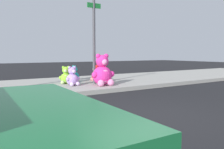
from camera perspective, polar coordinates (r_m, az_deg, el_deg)
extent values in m
plane|color=black|center=(4.78, 9.97, -10.73)|extent=(60.00, 60.00, 0.00)
cube|color=#9E9B93|center=(9.22, -12.27, -2.57)|extent=(28.00, 4.40, 0.15)
cylinder|color=#4C4C51|center=(8.82, -4.51, 8.09)|extent=(0.11, 0.11, 3.20)
cube|color=#19722D|center=(8.97, -4.51, 16.74)|extent=(0.56, 0.03, 0.18)
sphere|color=#F22D93|center=(8.39, -2.44, -0.27)|extent=(0.71, 0.71, 0.71)
ellipsoid|color=pink|center=(8.16, -1.67, -0.43)|extent=(0.40, 0.19, 0.46)
sphere|color=#F22D93|center=(8.35, -2.45, 3.33)|extent=(0.46, 0.46, 0.46)
sphere|color=pink|center=(8.18, -1.86, 3.10)|extent=(0.21, 0.21, 0.21)
sphere|color=#F22D93|center=(8.42, -1.45, 4.61)|extent=(0.18, 0.18, 0.18)
sphere|color=#F22D93|center=(8.45, -0.12, 0.14)|extent=(0.22, 0.22, 0.22)
sphere|color=pink|center=(8.23, -0.31, -2.00)|extent=(0.24, 0.24, 0.24)
sphere|color=#F22D93|center=(8.28, -3.48, 4.59)|extent=(0.18, 0.18, 0.18)
sphere|color=#F22D93|center=(8.16, -4.31, -0.06)|extent=(0.22, 0.22, 0.22)
sphere|color=pink|center=(8.06, -2.77, -2.16)|extent=(0.24, 0.24, 0.24)
sphere|color=#B28CD8|center=(8.44, -9.86, -1.25)|extent=(0.43, 0.43, 0.43)
ellipsoid|color=silver|center=(8.31, -9.33, -1.34)|extent=(0.25, 0.12, 0.28)
sphere|color=#B28CD8|center=(8.41, -9.90, 0.93)|extent=(0.28, 0.28, 0.28)
sphere|color=silver|center=(8.31, -9.49, 0.77)|extent=(0.13, 0.13, 0.13)
sphere|color=#B28CD8|center=(8.45, -9.33, 1.73)|extent=(0.11, 0.11, 0.11)
sphere|color=#B28CD8|center=(8.49, -8.48, -0.97)|extent=(0.13, 0.13, 0.13)
sphere|color=silver|center=(8.36, -8.52, -2.27)|extent=(0.15, 0.15, 0.15)
sphere|color=#B28CD8|center=(8.36, -10.50, 1.67)|extent=(0.11, 0.11, 0.11)
sphere|color=#B28CD8|center=(8.29, -10.91, -1.16)|extent=(0.13, 0.13, 0.13)
sphere|color=silver|center=(8.24, -9.93, -2.40)|extent=(0.15, 0.15, 0.15)
sphere|color=white|center=(9.33, -2.22, -0.56)|extent=(0.43, 0.43, 0.43)
ellipsoid|color=white|center=(9.44, -2.91, -0.50)|extent=(0.25, 0.16, 0.28)
sphere|color=white|center=(9.30, -2.23, 1.40)|extent=(0.28, 0.28, 0.28)
sphere|color=white|center=(9.39, -2.77, 1.33)|extent=(0.13, 0.13, 0.13)
sphere|color=white|center=(9.22, -2.65, 2.07)|extent=(0.11, 0.11, 0.11)
sphere|color=white|center=(9.22, -3.33, -0.44)|extent=(0.13, 0.13, 0.13)
sphere|color=white|center=(9.39, -3.53, -1.40)|extent=(0.15, 0.15, 0.15)
sphere|color=white|center=(9.37, -1.82, 2.12)|extent=(0.11, 0.11, 0.11)
sphere|color=white|center=(9.51, -1.62, -0.25)|extent=(0.13, 0.13, 0.13)
sphere|color=white|center=(9.56, -2.54, -1.28)|extent=(0.15, 0.15, 0.15)
sphere|color=teal|center=(9.49, -9.36, -0.59)|extent=(0.41, 0.41, 0.41)
ellipsoid|color=#7BBFBC|center=(9.44, -10.20, -0.63)|extent=(0.10, 0.23, 0.27)
sphere|color=teal|center=(9.47, -9.39, 1.27)|extent=(0.27, 0.27, 0.27)
sphere|color=#7BBFBC|center=(9.43, -10.04, 1.14)|extent=(0.12, 0.12, 0.12)
sphere|color=teal|center=(9.37, -9.20, 1.89)|extent=(0.10, 0.10, 0.10)
sphere|color=teal|center=(9.29, -9.24, -0.52)|extent=(0.13, 0.13, 0.13)
sphere|color=#7BBFBC|center=(9.34, -10.11, -1.52)|extent=(0.14, 0.14, 0.14)
sphere|color=teal|center=(9.55, -9.59, 1.95)|extent=(0.10, 0.10, 0.10)
sphere|color=teal|center=(9.66, -10.05, -0.31)|extent=(0.13, 0.13, 0.13)
sphere|color=#7BBFBC|center=(9.56, -10.57, -1.38)|extent=(0.14, 0.14, 0.14)
sphere|color=#8CD133|center=(9.01, -11.39, -0.91)|extent=(0.42, 0.42, 0.42)
ellipsoid|color=#B8DE87|center=(8.86, -11.46, -1.02)|extent=(0.25, 0.18, 0.27)
sphere|color=#8CD133|center=(8.98, -11.43, 1.06)|extent=(0.27, 0.27, 0.27)
sphere|color=#B8DE87|center=(8.87, -11.48, 0.90)|extent=(0.13, 0.13, 0.13)
sphere|color=#8CD133|center=(8.97, -10.83, 1.77)|extent=(0.10, 0.10, 0.10)
sphere|color=#8CD133|center=(8.94, -10.15, -0.73)|extent=(0.13, 0.13, 0.13)
sphere|color=#B8DE87|center=(8.84, -10.72, -1.91)|extent=(0.14, 0.14, 0.14)
sphere|color=#8CD133|center=(8.99, -12.05, 1.75)|extent=(0.10, 0.10, 0.10)
sphere|color=#8CD133|center=(8.97, -12.68, -0.76)|extent=(0.13, 0.13, 0.13)
sphere|color=#B8DE87|center=(8.86, -12.20, -1.92)|extent=(0.14, 0.14, 0.14)
sphere|color=red|center=(9.79, -3.86, -0.35)|extent=(0.41, 0.41, 0.41)
ellipsoid|color=#DB7B7B|center=(9.75, -4.70, -0.38)|extent=(0.14, 0.24, 0.27)
sphere|color=red|center=(9.76, -3.87, 1.46)|extent=(0.27, 0.27, 0.27)
sphere|color=#DB7B7B|center=(9.74, -4.52, 1.34)|extent=(0.12, 0.12, 0.12)
sphere|color=red|center=(9.67, -3.72, 2.06)|extent=(0.10, 0.10, 0.10)
sphere|color=red|center=(9.58, -3.84, -0.28)|extent=(0.13, 0.13, 0.13)
sphere|color=#DB7B7B|center=(9.65, -4.68, -1.25)|extent=(0.14, 0.14, 0.14)
sphere|color=red|center=(9.85, -4.02, 2.12)|extent=(0.10, 0.10, 0.10)
sphere|color=red|center=(9.96, -4.45, -0.08)|extent=(0.13, 0.13, 0.13)
sphere|color=#DB7B7B|center=(9.87, -5.02, -1.10)|extent=(0.14, 0.14, 0.14)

